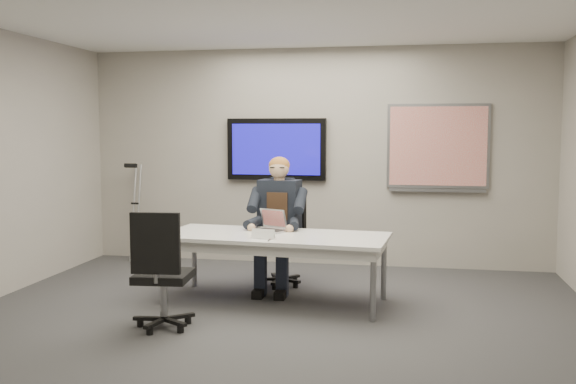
% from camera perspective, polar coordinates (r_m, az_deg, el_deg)
% --- Properties ---
extents(floor, '(6.00, 6.00, 0.02)m').
position_cam_1_polar(floor, '(5.65, -2.11, -12.52)').
color(floor, '#343437').
rests_on(floor, ground).
extents(ceiling, '(6.00, 6.00, 0.02)m').
position_cam_1_polar(ceiling, '(5.47, -2.22, 16.60)').
color(ceiling, white).
rests_on(ceiling, wall_back).
extents(wall_back, '(6.00, 0.02, 2.80)m').
position_cam_1_polar(wall_back, '(8.33, 2.41, 3.12)').
color(wall_back, '#A9A298').
rests_on(wall_back, ground).
extents(wall_front, '(6.00, 0.02, 2.80)m').
position_cam_1_polar(wall_front, '(2.56, -17.24, -2.55)').
color(wall_front, '#A9A298').
rests_on(wall_front, ground).
extents(conference_table, '(2.33, 1.13, 0.70)m').
position_cam_1_polar(conference_table, '(6.50, -1.19, -4.49)').
color(conference_table, silver).
rests_on(conference_table, ground).
extents(tv_display, '(1.30, 0.09, 0.80)m').
position_cam_1_polar(tv_display, '(8.36, -1.04, 3.82)').
color(tv_display, black).
rests_on(tv_display, wall_back).
extents(whiteboard, '(1.25, 0.08, 1.10)m').
position_cam_1_polar(whiteboard, '(8.22, 13.17, 3.86)').
color(whiteboard, gray).
rests_on(whiteboard, wall_back).
extents(office_chair_far, '(0.63, 0.63, 1.00)m').
position_cam_1_polar(office_chair_far, '(7.30, -0.50, -5.83)').
color(office_chair_far, black).
rests_on(office_chair_far, ground).
extents(office_chair_near, '(0.55, 0.55, 1.06)m').
position_cam_1_polar(office_chair_near, '(5.80, -11.11, -8.74)').
color(office_chair_near, black).
rests_on(office_chair_near, ground).
extents(seated_person, '(0.48, 0.82, 1.46)m').
position_cam_1_polar(seated_person, '(7.00, -1.05, -4.02)').
color(seated_person, '#1F2434').
rests_on(seated_person, office_chair_far).
extents(crutch, '(0.37, 0.62, 1.38)m').
position_cam_1_polar(crutch, '(8.86, -13.38, -1.61)').
color(crutch, '#ABAEB3').
rests_on(crutch, ground).
extents(laptop, '(0.37, 0.40, 0.22)m').
position_cam_1_polar(laptop, '(6.73, -1.43, -2.98)').
color(laptop, '#BCBBBE').
rests_on(laptop, conference_table).
extents(name_tent, '(0.24, 0.10, 0.09)m').
position_cam_1_polar(name_tent, '(6.24, -2.22, -3.73)').
color(name_tent, white).
rests_on(name_tent, conference_table).
extents(pen, '(0.01, 0.12, 0.01)m').
position_cam_1_polar(pen, '(6.14, -1.68, -4.27)').
color(pen, black).
rests_on(pen, conference_table).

